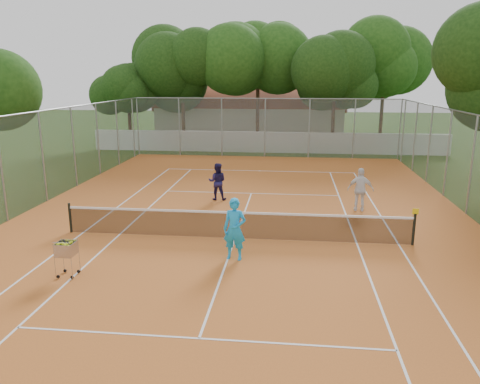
# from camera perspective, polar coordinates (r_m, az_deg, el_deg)

# --- Properties ---
(ground) EXTENTS (120.00, 120.00, 0.00)m
(ground) POSITION_cam_1_polar(r_m,az_deg,el_deg) (16.24, -0.59, -5.73)
(ground) COLOR #1E390F
(ground) RESTS_ON ground
(court_pad) EXTENTS (18.00, 34.00, 0.02)m
(court_pad) POSITION_cam_1_polar(r_m,az_deg,el_deg) (16.24, -0.59, -5.70)
(court_pad) COLOR #BC6324
(court_pad) RESTS_ON ground
(court_lines) EXTENTS (10.98, 23.78, 0.01)m
(court_lines) POSITION_cam_1_polar(r_m,az_deg,el_deg) (16.24, -0.59, -5.65)
(court_lines) COLOR white
(court_lines) RESTS_ON court_pad
(tennis_net) EXTENTS (11.88, 0.10, 0.98)m
(tennis_net) POSITION_cam_1_polar(r_m,az_deg,el_deg) (16.08, -0.59, -4.02)
(tennis_net) COLOR black
(tennis_net) RESTS_ON court_pad
(perimeter_fence) EXTENTS (18.00, 34.00, 4.00)m
(perimeter_fence) POSITION_cam_1_polar(r_m,az_deg,el_deg) (15.68, -0.61, 1.17)
(perimeter_fence) COLOR slate
(perimeter_fence) RESTS_ON ground
(boundary_wall) EXTENTS (26.00, 0.30, 1.50)m
(boundary_wall) POSITION_cam_1_polar(r_m,az_deg,el_deg) (34.55, 3.23, 6.08)
(boundary_wall) COLOR white
(boundary_wall) RESTS_ON ground
(clubhouse) EXTENTS (16.40, 9.00, 4.40)m
(clubhouse) POSITION_cam_1_polar(r_m,az_deg,el_deg) (44.47, 1.38, 9.74)
(clubhouse) COLOR beige
(clubhouse) RESTS_ON ground
(tropical_trees) EXTENTS (29.00, 19.00, 10.00)m
(tropical_trees) POSITION_cam_1_polar(r_m,az_deg,el_deg) (37.23, 3.59, 13.21)
(tropical_trees) COLOR black
(tropical_trees) RESTS_ON ground
(player_near) EXTENTS (0.75, 0.54, 1.91)m
(player_near) POSITION_cam_1_polar(r_m,az_deg,el_deg) (14.16, -0.66, -4.55)
(player_near) COLOR #1B9FE6
(player_near) RESTS_ON court_pad
(player_far_left) EXTENTS (0.83, 0.66, 1.68)m
(player_far_left) POSITION_cam_1_polar(r_m,az_deg,el_deg) (21.05, -2.78, 1.28)
(player_far_left) COLOR #1C1848
(player_far_left) RESTS_ON court_pad
(player_far_right) EXTENTS (1.10, 0.55, 1.81)m
(player_far_right) POSITION_cam_1_polar(r_m,az_deg,el_deg) (19.87, 14.48, 0.28)
(player_far_right) COLOR white
(player_far_right) RESTS_ON court_pad
(ball_hopper) EXTENTS (0.69, 0.69, 1.09)m
(ball_hopper) POSITION_cam_1_polar(r_m,az_deg,el_deg) (13.97, -20.35, -7.52)
(ball_hopper) COLOR #AAA9AF
(ball_hopper) RESTS_ON court_pad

